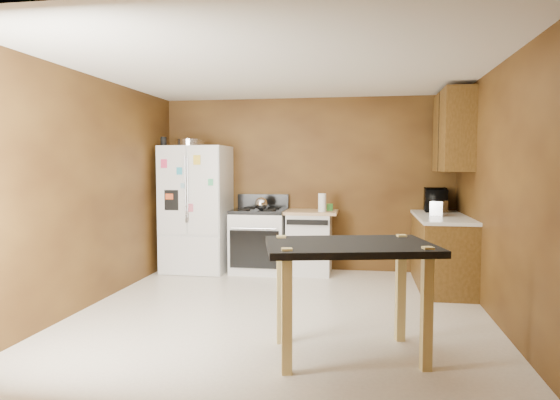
% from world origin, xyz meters
% --- Properties ---
extents(floor, '(4.50, 4.50, 0.00)m').
position_xyz_m(floor, '(0.00, 0.00, 0.00)').
color(floor, white).
rests_on(floor, ground).
extents(ceiling, '(4.50, 4.50, 0.00)m').
position_xyz_m(ceiling, '(0.00, 0.00, 2.50)').
color(ceiling, white).
rests_on(ceiling, ground).
extents(wall_back, '(4.20, 0.00, 4.20)m').
position_xyz_m(wall_back, '(0.00, 2.25, 1.25)').
color(wall_back, brown).
rests_on(wall_back, ground).
extents(wall_front, '(4.20, 0.00, 4.20)m').
position_xyz_m(wall_front, '(0.00, -2.25, 1.25)').
color(wall_front, brown).
rests_on(wall_front, ground).
extents(wall_left, '(0.00, 4.50, 4.50)m').
position_xyz_m(wall_left, '(-2.10, 0.00, 1.25)').
color(wall_left, brown).
rests_on(wall_left, ground).
extents(wall_right, '(0.00, 4.50, 4.50)m').
position_xyz_m(wall_right, '(2.10, 0.00, 1.25)').
color(wall_right, brown).
rests_on(wall_right, ground).
extents(roasting_pan, '(0.38, 0.38, 0.10)m').
position_xyz_m(roasting_pan, '(-1.61, 1.84, 1.85)').
color(roasting_pan, silver).
rests_on(roasting_pan, refrigerator).
extents(pen_cup, '(0.09, 0.09, 0.13)m').
position_xyz_m(pen_cup, '(-1.98, 1.73, 1.86)').
color(pen_cup, black).
rests_on(pen_cup, refrigerator).
extents(kettle, '(0.18, 0.18, 0.18)m').
position_xyz_m(kettle, '(-0.59, 1.82, 0.99)').
color(kettle, silver).
rests_on(kettle, gas_range).
extents(paper_towel, '(0.12, 0.12, 0.25)m').
position_xyz_m(paper_towel, '(0.27, 1.82, 1.02)').
color(paper_towel, white).
rests_on(paper_towel, dishwasher).
extents(green_canister, '(0.12, 0.12, 0.10)m').
position_xyz_m(green_canister, '(0.36, 2.01, 0.94)').
color(green_canister, green).
rests_on(green_canister, dishwasher).
extents(toaster, '(0.24, 0.29, 0.19)m').
position_xyz_m(toaster, '(1.75, 1.41, 0.99)').
color(toaster, silver).
rests_on(toaster, right_cabinets).
extents(microwave, '(0.38, 0.54, 0.29)m').
position_xyz_m(microwave, '(1.80, 2.07, 1.04)').
color(microwave, black).
rests_on(microwave, right_cabinets).
extents(refrigerator, '(0.90, 0.80, 1.80)m').
position_xyz_m(refrigerator, '(-1.55, 1.86, 0.90)').
color(refrigerator, white).
rests_on(refrigerator, ground).
extents(gas_range, '(0.76, 0.68, 1.10)m').
position_xyz_m(gas_range, '(-0.64, 1.92, 0.46)').
color(gas_range, white).
rests_on(gas_range, ground).
extents(dishwasher, '(0.78, 0.63, 0.89)m').
position_xyz_m(dishwasher, '(0.08, 1.95, 0.45)').
color(dishwasher, white).
rests_on(dishwasher, ground).
extents(right_cabinets, '(0.63, 1.58, 2.45)m').
position_xyz_m(right_cabinets, '(1.84, 1.48, 0.91)').
color(right_cabinets, brown).
rests_on(right_cabinets, ground).
extents(island, '(1.46, 1.14, 0.93)m').
position_xyz_m(island, '(0.71, -1.05, 0.78)').
color(island, black).
rests_on(island, ground).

